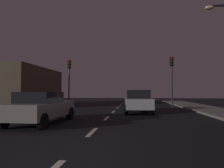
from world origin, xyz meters
name	(u,v)px	position (x,y,z in m)	size (l,w,h in m)	color
ground_plane	(108,117)	(0.00, 7.00, 0.00)	(80.00, 80.00, 0.00)	black
lane_stripe_second	(92,132)	(0.00, 2.60, 0.00)	(0.16, 1.60, 0.01)	silver
lane_stripe_third	(106,118)	(0.00, 6.40, 0.00)	(0.16, 1.60, 0.01)	silver
lane_stripe_fourth	(113,112)	(0.00, 10.20, 0.00)	(0.16, 1.60, 0.01)	silver
lane_stripe_fifth	(117,108)	(0.00, 14.00, 0.00)	(0.16, 1.60, 0.01)	silver
lane_stripe_sixth	(120,105)	(0.00, 17.80, 0.00)	(0.16, 1.60, 0.01)	silver
lane_stripe_seventh	(122,103)	(0.00, 21.60, 0.00)	(0.16, 1.60, 0.01)	silver
traffic_signal_left	(69,74)	(-5.16, 15.28, 3.39)	(0.32, 0.38, 4.83)	#4C4C51
traffic_signal_right	(172,72)	(5.27, 15.28, 3.46)	(0.32, 0.38, 4.93)	#2D2D30
car_stopped_ahead	(138,101)	(1.80, 9.88, 0.80)	(2.09, 3.95, 1.61)	silver
car_adjacent_lane	(41,107)	(-2.78, 4.32, 0.75)	(1.95, 4.22, 1.46)	gray
storefront_left	(27,87)	(-10.16, 15.98, 2.06)	(4.31, 9.51, 4.11)	brown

